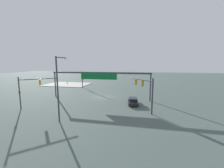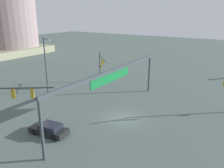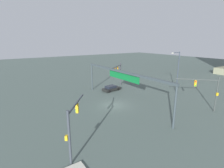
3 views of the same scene
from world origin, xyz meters
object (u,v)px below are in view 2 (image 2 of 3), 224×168
(sedan_car_approaching, at_px, (49,129))
(streetlamp_curved_arm, at_px, (46,62))
(traffic_signal_near_corner, at_px, (7,99))
(traffic_signal_opposite_side, at_px, (101,63))

(sedan_car_approaching, bearing_deg, streetlamp_curved_arm, -48.96)
(streetlamp_curved_arm, height_order, sedan_car_approaching, streetlamp_curved_arm)
(streetlamp_curved_arm, bearing_deg, traffic_signal_near_corner, -45.97)
(sedan_car_approaching, bearing_deg, traffic_signal_near_corner, 23.67)
(traffic_signal_opposite_side, bearing_deg, traffic_signal_near_corner, -36.73)
(traffic_signal_opposite_side, distance_m, streetlamp_curved_arm, 9.67)
(traffic_signal_near_corner, height_order, traffic_signal_opposite_side, traffic_signal_near_corner)
(traffic_signal_near_corner, distance_m, streetlamp_curved_arm, 13.19)
(traffic_signal_opposite_side, bearing_deg, sedan_car_approaching, -25.32)
(traffic_signal_near_corner, height_order, streetlamp_curved_arm, streetlamp_curved_arm)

